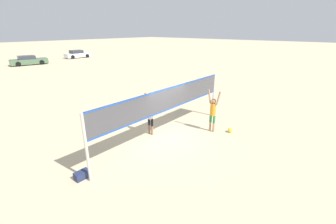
% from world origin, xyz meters
% --- Properties ---
extents(ground_plane, '(200.00, 200.00, 0.00)m').
position_xyz_m(ground_plane, '(0.00, 0.00, 0.00)').
color(ground_plane, beige).
extents(volleyball_net, '(8.27, 0.10, 2.49)m').
position_xyz_m(volleyball_net, '(0.00, 0.00, 1.83)').
color(volleyball_net, beige).
rests_on(volleyball_net, ground_plane).
extents(player_spiker, '(0.28, 0.71, 2.14)m').
position_xyz_m(player_spiker, '(2.13, -1.11, 1.13)').
color(player_spiker, tan).
rests_on(player_spiker, ground_plane).
extents(player_blocker, '(0.28, 0.69, 2.06)m').
position_xyz_m(player_blocker, '(-0.13, 1.01, 1.08)').
color(player_blocker, '#8C664C').
rests_on(player_blocker, ground_plane).
extents(volleyball, '(0.23, 0.23, 0.23)m').
position_xyz_m(volleyball, '(2.61, -1.89, 0.12)').
color(volleyball, yellow).
rests_on(volleyball, ground_plane).
extents(gear_bag, '(0.50, 0.28, 0.28)m').
position_xyz_m(gear_bag, '(-4.20, 0.35, 0.14)').
color(gear_bag, navy).
rests_on(gear_bag, ground_plane).
extents(parked_car_near, '(5.00, 2.66, 1.30)m').
position_xyz_m(parked_car_near, '(4.66, 30.52, 0.59)').
color(parked_car_near, '#4C6B4C').
rests_on(parked_car_near, ground_plane).
extents(parked_car_mid, '(4.43, 2.03, 1.35)m').
position_xyz_m(parked_car_mid, '(13.52, 32.96, 0.61)').
color(parked_car_mid, silver).
rests_on(parked_car_mid, ground_plane).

